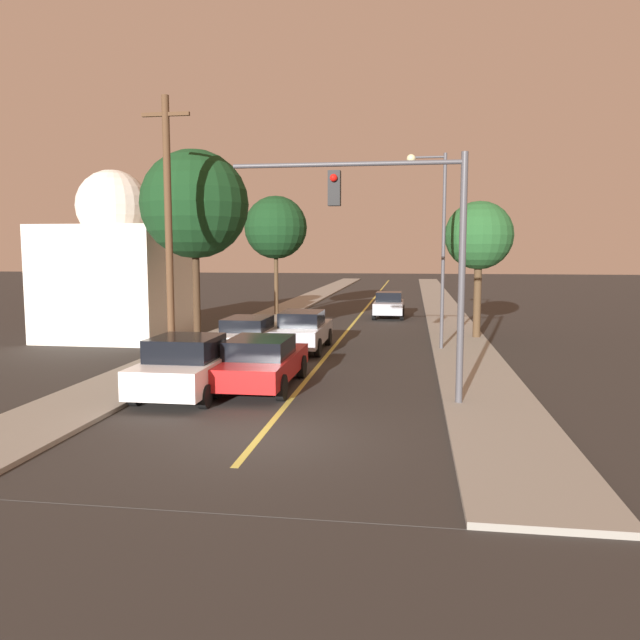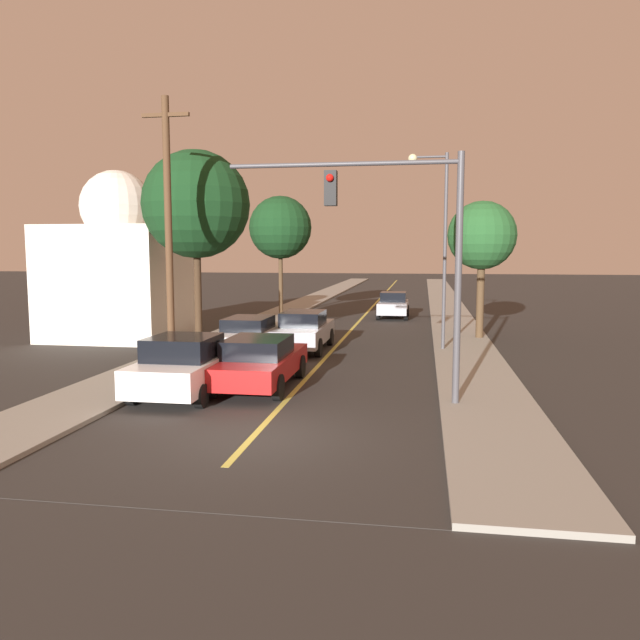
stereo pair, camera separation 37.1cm
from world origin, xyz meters
name	(u,v)px [view 2 (the right image)]	position (x,y,z in m)	size (l,w,h in m)	color
ground_plane	(253,437)	(0.00, 0.00, 0.00)	(200.00, 200.00, 0.00)	#2D2B28
road_surface	(376,303)	(0.00, 36.00, 0.01)	(8.20, 80.00, 0.01)	#2D2B28
sidewalk_left	(309,301)	(-5.35, 36.00, 0.06)	(2.50, 80.00, 0.12)	gray
sidewalk_right	(446,303)	(5.35, 36.00, 0.06)	(2.50, 80.00, 0.12)	gray
car_near_lane_front	(259,361)	(-1.15, 4.84, 0.80)	(2.07, 5.02, 1.52)	red
car_near_lane_second	(304,330)	(-1.15, 11.86, 0.84)	(1.92, 4.89, 1.63)	#A5A8B2
car_outer_lane_front	(185,366)	(-2.95, 3.56, 0.84)	(2.10, 4.45, 1.70)	white
car_outer_lane_second	(250,336)	(-2.95, 10.17, 0.80)	(1.93, 4.97, 1.54)	white
car_far_oncoming	(393,305)	(1.85, 24.95, 0.80)	(1.85, 4.07, 1.58)	#A5A8B2
traffic_signal_mast	(402,232)	(3.06, 3.40, 4.54)	(6.08, 0.42, 6.42)	#47474C
streetlamp_right	(437,227)	(4.12, 12.57, 5.02)	(1.58, 0.36, 7.77)	#47474C
utility_pole_left	(169,230)	(-4.70, 6.75, 4.74)	(1.60, 0.24, 8.91)	#513823
tree_left_near	(196,205)	(-5.20, 10.69, 5.85)	(4.21, 4.21, 7.85)	#3D2B1C
tree_left_far	(280,228)	(-5.14, 25.00, 5.48)	(3.86, 3.86, 7.30)	#4C3823
tree_right_near	(482,236)	(6.19, 16.19, 4.72)	(3.08, 3.08, 6.17)	#4C3823
domed_building_left	(119,269)	(-10.41, 14.35, 3.22)	(5.62, 5.62, 7.74)	silver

